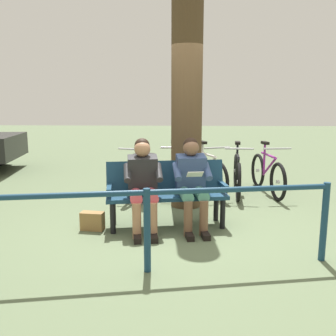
{
  "coord_description": "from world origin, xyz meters",
  "views": [
    {
      "loc": [
        0.01,
        4.64,
        1.68
      ],
      "look_at": [
        0.2,
        -0.38,
        0.75
      ],
      "focal_mm": 39.13,
      "sensor_mm": 36.0,
      "label": 1
    }
  ],
  "objects": [
    {
      "name": "ground_plane",
      "position": [
        0.0,
        0.0,
        0.0
      ],
      "size": [
        40.0,
        40.0,
        0.0
      ],
      "primitive_type": "plane",
      "color": "#566647"
    },
    {
      "name": "bench",
      "position": [
        0.22,
        -0.16,
        0.51
      ],
      "size": [
        1.66,
        0.74,
        0.87
      ],
      "rotation": [
        0.0,
        0.0,
        0.17
      ],
      "color": "navy",
      "rests_on": "ground"
    },
    {
      "name": "person_reading",
      "position": [
        -0.12,
        -0.05,
        0.66
      ],
      "size": [
        0.53,
        0.81,
        1.2
      ],
      "rotation": [
        0.0,
        0.0,
        0.17
      ],
      "color": "#334772",
      "rests_on": "ground"
    },
    {
      "name": "person_companion",
      "position": [
        0.51,
        0.06,
        0.66
      ],
      "size": [
        0.53,
        0.81,
        1.2
      ],
      "rotation": [
        0.0,
        0.0,
        0.17
      ],
      "color": "#262628",
      "rests_on": "ground"
    },
    {
      "name": "handbag",
      "position": [
        1.18,
        0.09,
        0.12
      ],
      "size": [
        0.32,
        0.18,
        0.24
      ],
      "primitive_type": "cube",
      "rotation": [
        0.0,
        0.0,
        -0.13
      ],
      "color": "olive",
      "rests_on": "ground"
    },
    {
      "name": "tree_trunk",
      "position": [
        -0.06,
        -1.11,
        1.93
      ],
      "size": [
        0.48,
        0.48,
        3.85
      ],
      "primitive_type": "cylinder",
      "color": "#4C3823",
      "rests_on": "ground"
    },
    {
      "name": "litter_bin",
      "position": [
        0.63,
        -1.29,
        0.41
      ],
      "size": [
        0.39,
        0.39,
        0.81
      ],
      "color": "slate",
      "rests_on": "ground"
    },
    {
      "name": "bicycle_orange",
      "position": [
        -1.54,
        -1.94,
        0.36
      ],
      "size": [
        0.48,
        1.67,
        0.94
      ],
      "rotation": [
        0.0,
        0.0,
        1.7
      ],
      "color": "black",
      "rests_on": "ground"
    },
    {
      "name": "bicycle_silver",
      "position": [
        -0.99,
        -1.91,
        0.36
      ],
      "size": [
        0.48,
        1.68,
        0.94
      ],
      "rotation": [
        0.0,
        0.0,
        1.47
      ],
      "color": "black",
      "rests_on": "ground"
    },
    {
      "name": "bicycle_purple",
      "position": [
        -0.44,
        -1.99,
        0.36
      ],
      "size": [
        0.72,
        1.58,
        0.94
      ],
      "rotation": [
        0.0,
        0.0,
        1.95
      ],
      "color": "black",
      "rests_on": "ground"
    },
    {
      "name": "bicycle_red",
      "position": [
        0.16,
        -2.02,
        0.36
      ],
      "size": [
        0.48,
        1.68,
        0.94
      ],
      "rotation": [
        0.0,
        0.0,
        1.62
      ],
      "color": "black",
      "rests_on": "ground"
    },
    {
      "name": "bicycle_blue",
      "position": [
        0.75,
        -1.77,
        0.36
      ],
      "size": [
        0.57,
        1.64,
        0.94
      ],
      "rotation": [
        0.0,
        0.0,
        1.33
      ],
      "color": "black",
      "rests_on": "ground"
    },
    {
      "name": "railing_fence",
      "position": [
        0.34,
        1.24,
        0.61
      ],
      "size": [
        3.74,
        0.73,
        0.85
      ],
      "rotation": [
        0.0,
        0.0,
        0.18
      ],
      "color": "navy",
      "rests_on": "ground"
    }
  ]
}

